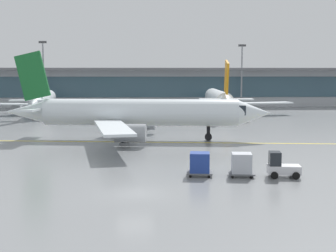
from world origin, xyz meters
The scene contains 11 objects.
ground_plane centered at (0.00, 0.00, 0.00)m, with size 400.00×400.00×0.00m, color gray.
taxiway_centreline_stripe centered at (0.19, 24.72, 0.00)m, with size 110.00×0.36×0.01m, color yellow.
terminal_concourse centered at (0.00, 87.77, 4.92)m, with size 201.62×11.00×9.60m.
gate_airplane_1 centered at (-20.04, 64.52, 2.98)m, with size 27.83×30.06×9.95m.
gate_airplane_2 centered at (15.44, 62.22, 3.21)m, with size 30.00×32.25×10.69m.
taxiing_regional_jet centered at (-0.25, 26.77, 3.37)m, with size 33.89×31.32×11.22m.
baggage_tug centered at (11.78, 4.53, 0.89)m, with size 2.76×1.90×2.10m.
cargo_dolly_lead centered at (8.61, 4.94, 1.05)m, with size 2.29×1.85×1.94m.
cargo_dolly_trailing centered at (5.23, 5.37, 1.05)m, with size 2.29×1.85×1.94m.
apron_light_mast_1 centered at (-22.90, 79.23, 8.55)m, with size 1.80×0.36×15.71m.
apron_light_mast_2 centered at (24.00, 81.16, 8.28)m, with size 1.80×0.36×15.18m.
Camera 1 is at (0.81, -32.82, 8.48)m, focal length 50.70 mm.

